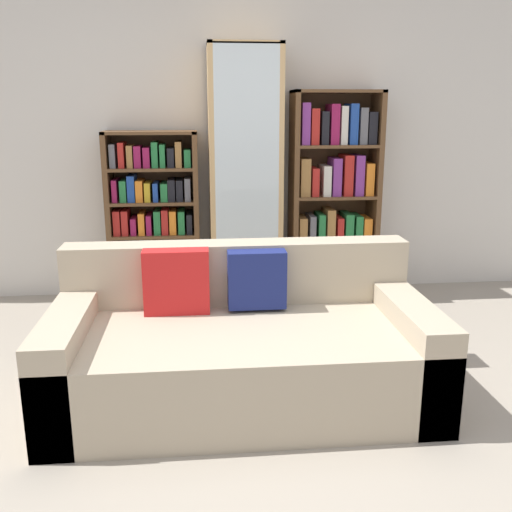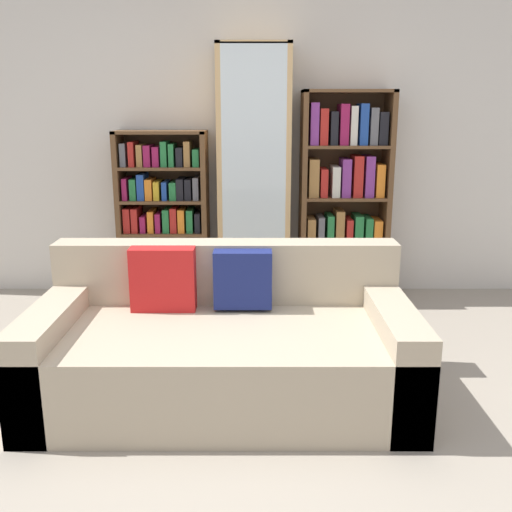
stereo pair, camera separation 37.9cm
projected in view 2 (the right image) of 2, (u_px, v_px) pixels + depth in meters
The scene contains 7 objects.
ground_plane at pixel (233, 451), 2.63m from camera, with size 16.00×16.00×0.00m, color gray.
wall_back at pixel (245, 131), 4.67m from camera, with size 7.00×0.06×2.70m.
couch at pixel (226, 347), 3.08m from camera, with size 1.98×1.00×0.78m.
bookshelf_left at pixel (166, 218), 4.64m from camera, with size 0.72×0.32×1.36m.
display_cabinet at pixel (256, 176), 4.54m from camera, with size 0.57×0.36×2.01m.
bookshelf_right at pixel (347, 198), 4.60m from camera, with size 0.71×0.32×1.67m.
wine_bottle at pixel (312, 296), 4.29m from camera, with size 0.09×0.09×0.38m.
Camera 2 is at (0.11, -2.31, 1.53)m, focal length 40.00 mm.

